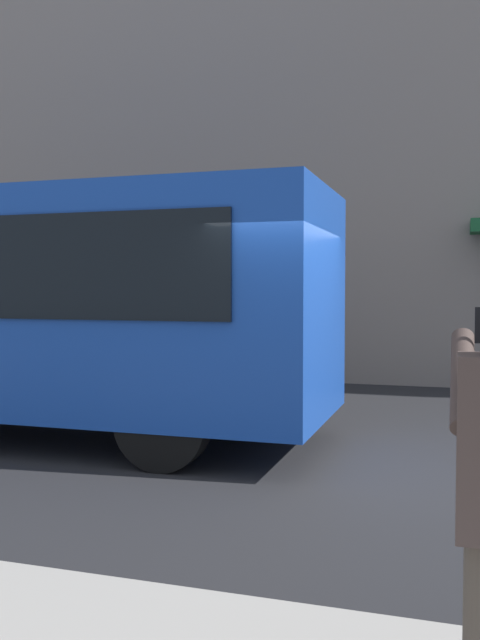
{
  "coord_description": "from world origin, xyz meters",
  "views": [
    {
      "loc": [
        -1.07,
        7.09,
        1.86
      ],
      "look_at": [
        1.4,
        -0.73,
        1.5
      ],
      "focal_mm": 38.43,
      "sensor_mm": 36.0,
      "label": 1
    }
  ],
  "objects": [
    {
      "name": "building_facade_far",
      "position": [
        -0.02,
        -6.8,
        5.99
      ],
      "size": [
        28.0,
        1.55,
        12.0
      ],
      "color": "gray",
      "rests_on": "ground_plane"
    },
    {
      "name": "ground_plane",
      "position": [
        0.0,
        0.0,
        0.0
      ],
      "size": [
        60.0,
        60.0,
        0.0
      ],
      "primitive_type": "plane",
      "color": "#232326"
    }
  ]
}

